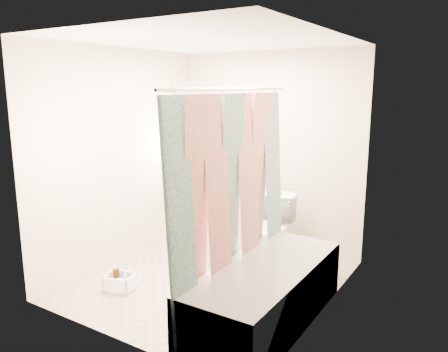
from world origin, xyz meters
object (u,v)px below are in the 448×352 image
Objects in this scene: toilet at (267,231)px; plumber at (220,192)px; cleaning_caddy at (121,283)px; bathtub at (266,292)px.

plumber reaches higher than toilet.
toilet is 2.46× the size of cleaning_caddy.
bathtub is at bearing -5.76° from cleaning_caddy.
plumber reaches higher than cleaning_caddy.
bathtub is 5.54× the size of cleaning_caddy.
toilet is 0.69m from plumber.
bathtub is 1.26m from toilet.
toilet is at bearing 83.79° from plumber.
plumber is (-1.01, 0.85, 0.56)m from bathtub.
bathtub is at bearing 12.62° from plumber.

